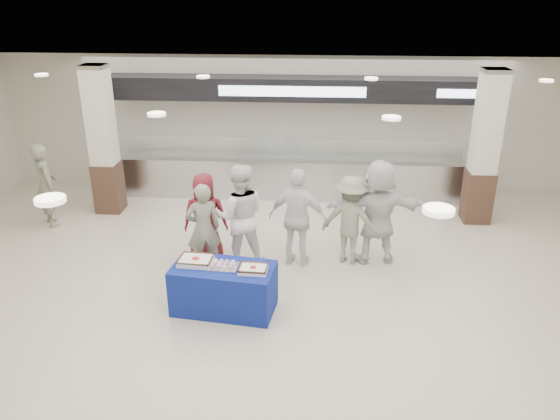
# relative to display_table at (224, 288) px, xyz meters

# --- Properties ---
(ground) EXTENTS (14.00, 14.00, 0.00)m
(ground) POSITION_rel_display_table_xyz_m (0.80, -0.38, -0.38)
(ground) COLOR beige
(ground) RESTS_ON ground
(serving_line) EXTENTS (8.70, 0.85, 2.80)m
(serving_line) POSITION_rel_display_table_xyz_m (0.80, 5.02, 0.78)
(serving_line) COLOR #B7B9BE
(serving_line) RESTS_ON ground
(column_left) EXTENTS (0.55, 0.55, 3.20)m
(column_left) POSITION_rel_display_table_xyz_m (-3.20, 3.82, 1.15)
(column_left) COLOR #382319
(column_left) RESTS_ON ground
(column_right) EXTENTS (0.55, 0.55, 3.20)m
(column_right) POSITION_rel_display_table_xyz_m (4.80, 3.82, 1.15)
(column_right) COLOR #382319
(column_right) RESTS_ON ground
(display_table) EXTENTS (1.64, 0.98, 0.75)m
(display_table) POSITION_rel_display_table_xyz_m (0.00, 0.00, 0.00)
(display_table) COLOR navy
(display_table) RESTS_ON ground
(sheet_cake_left) EXTENTS (0.53, 0.43, 0.10)m
(sheet_cake_left) POSITION_rel_display_table_xyz_m (-0.43, 0.09, 0.43)
(sheet_cake_left) COLOR white
(sheet_cake_left) RESTS_ON display_table
(sheet_cake_right) EXTENTS (0.43, 0.35, 0.09)m
(sheet_cake_right) POSITION_rel_display_table_xyz_m (0.48, -0.10, 0.42)
(sheet_cake_right) COLOR white
(sheet_cake_right) RESTS_ON display_table
(cupcake_tray) EXTENTS (0.47, 0.37, 0.07)m
(cupcake_tray) POSITION_rel_display_table_xyz_m (0.00, 0.00, 0.41)
(cupcake_tray) COLOR #A6A6AB
(cupcake_tray) RESTS_ON display_table
(civilian_maroon) EXTENTS (0.86, 0.62, 1.65)m
(civilian_maroon) POSITION_rel_display_table_xyz_m (-0.60, 1.67, 0.45)
(civilian_maroon) COLOR maroon
(civilian_maroon) RESTS_ON ground
(soldier_a) EXTENTS (0.70, 0.58, 1.64)m
(soldier_a) POSITION_rel_display_table_xyz_m (-0.54, 1.20, 0.45)
(soldier_a) COLOR slate
(soldier_a) RESTS_ON ground
(chef_tall) EXTENTS (1.03, 0.87, 1.90)m
(chef_tall) POSITION_rel_display_table_xyz_m (0.06, 1.49, 0.58)
(chef_tall) COLOR white
(chef_tall) RESTS_ON ground
(chef_short) EXTENTS (1.13, 0.67, 1.81)m
(chef_short) POSITION_rel_display_table_xyz_m (1.08, 1.58, 0.53)
(chef_short) COLOR white
(chef_short) RESTS_ON ground
(soldier_b) EXTENTS (1.19, 0.89, 1.64)m
(soldier_b) POSITION_rel_display_table_xyz_m (2.01, 1.75, 0.45)
(soldier_b) COLOR slate
(soldier_b) RESTS_ON ground
(civilian_white) EXTENTS (1.85, 0.81, 1.93)m
(civilian_white) POSITION_rel_display_table_xyz_m (2.49, 1.81, 0.59)
(civilian_white) COLOR white
(civilian_white) RESTS_ON ground
(soldier_bg) EXTENTS (0.73, 0.76, 1.76)m
(soldier_bg) POSITION_rel_display_table_xyz_m (-4.18, 2.97, 0.50)
(soldier_bg) COLOR slate
(soldier_bg) RESTS_ON ground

